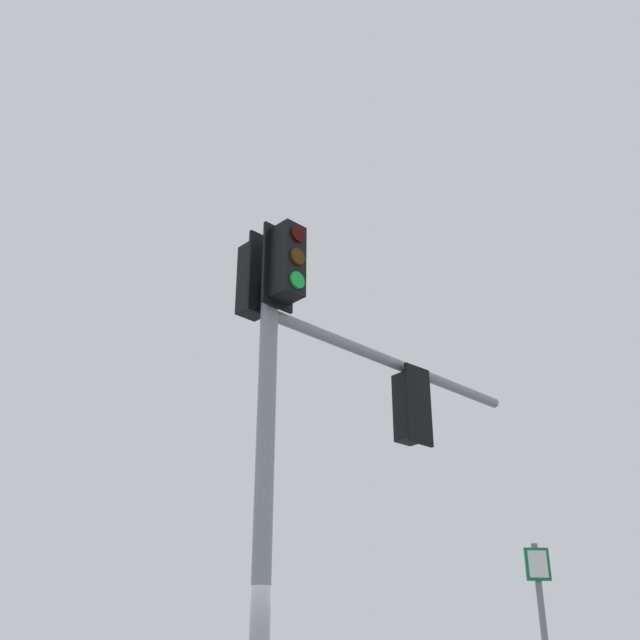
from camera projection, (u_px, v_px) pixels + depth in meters
signal_mast_assembly at (313, 398)px, 9.03m from camera, size 1.89×4.46×6.51m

